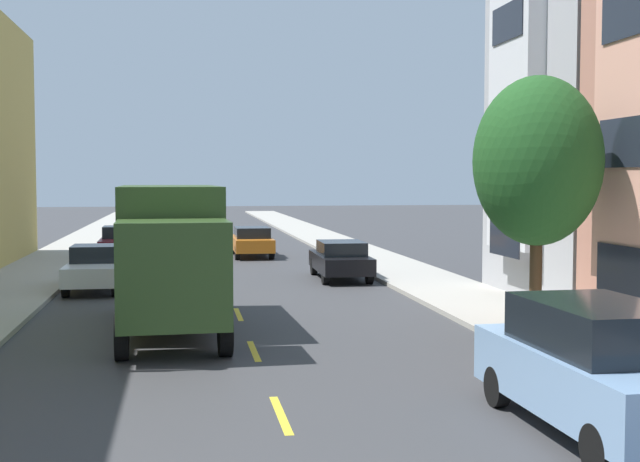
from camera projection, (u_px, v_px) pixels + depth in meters
name	position (u px, v px, depth m)	size (l,w,h in m)	color
ground_plane	(218.00, 266.00, 35.95)	(160.00, 160.00, 0.00)	#38383A
sidewalk_left	(37.00, 273.00, 32.82)	(3.20, 120.00, 0.14)	#A39E93
sidewalk_right	(391.00, 267.00, 35.13)	(3.20, 120.00, 0.14)	#A39E93
lane_centerline_dashes	(225.00, 282.00, 30.53)	(0.14, 47.20, 0.01)	yellow
street_tree_second	(538.00, 162.00, 18.92)	(2.89, 2.89, 5.90)	#47331E
delivery_box_truck	(170.00, 250.00, 20.67)	(2.65, 8.07, 3.55)	#2D471E
parked_hatchback_burgundy	(120.00, 242.00, 39.40)	(1.83, 4.04, 1.50)	maroon
parked_hatchback_white	(95.00, 268.00, 27.97)	(1.76, 4.01, 1.50)	silver
parked_suv_sky	(598.00, 367.00, 12.28)	(2.06, 4.84, 1.93)	#7A9EC6
parked_sedan_black	(341.00, 259.00, 31.20)	(1.91, 4.54, 1.43)	black
parked_hatchback_charcoal	(141.00, 221.00, 59.11)	(1.75, 4.00, 1.50)	#333338
moving_orange_sedan	(252.00, 241.00, 40.32)	(1.80, 4.50, 1.43)	orange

